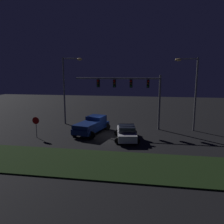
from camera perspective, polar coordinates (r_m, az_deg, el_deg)
name	(u,v)px	position (r m, az deg, el deg)	size (l,w,h in m)	color
ground_plane	(108,134)	(25.08, -1.12, -5.71)	(80.00, 80.00, 0.00)	black
grass_median	(88,163)	(17.53, -6.06, -12.75)	(23.51, 5.36, 0.10)	black
pickup_truck	(92,124)	(25.54, -5.05, -3.14)	(3.74, 5.72, 1.80)	navy
car_sedan	(126,133)	(23.02, 3.71, -5.27)	(2.93, 4.63, 1.51)	silver
traffic_signal_gantry	(131,87)	(26.98, 4.94, 6.24)	(10.32, 0.56, 6.50)	slate
street_lamp_left	(68,83)	(29.89, -11.24, 7.23)	(2.66, 0.44, 8.69)	slate
street_lamp_right	(192,86)	(27.46, 19.63, 6.34)	(2.61, 0.44, 8.47)	slate
stop_sign	(36,123)	(24.80, -18.80, -2.72)	(0.76, 0.08, 2.23)	slate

